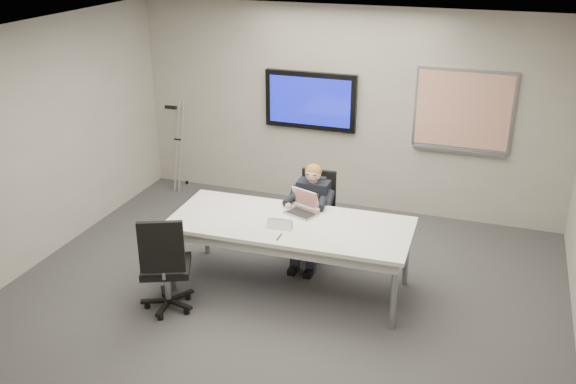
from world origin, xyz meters
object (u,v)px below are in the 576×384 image
(office_chair_near, at_px, (167,281))
(laptop, at_px, (303,207))
(seated_person, at_px, (309,226))
(conference_table, at_px, (290,230))
(office_chair_far, at_px, (315,230))

(office_chair_near, xyz_separation_m, laptop, (1.11, 1.16, 0.52))
(laptop, bearing_deg, seated_person, 115.44)
(conference_table, height_order, laptop, laptop)
(office_chair_far, height_order, laptop, laptop)
(conference_table, height_order, seated_person, seated_person)
(office_chair_far, relative_size, office_chair_near, 0.94)
(office_chair_near, relative_size, laptop, 2.60)
(office_chair_near, height_order, laptop, office_chair_near)
(office_chair_far, xyz_separation_m, office_chair_near, (-1.08, -1.69, 0.02))
(laptop, bearing_deg, office_chair_near, -112.77)
(office_chair_near, xyz_separation_m, seated_person, (1.08, 1.46, 0.14))
(office_chair_far, relative_size, laptop, 2.43)
(office_chair_far, height_order, seated_person, seated_person)
(conference_table, distance_m, office_chair_far, 0.92)
(office_chair_near, bearing_deg, laptop, -157.67)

